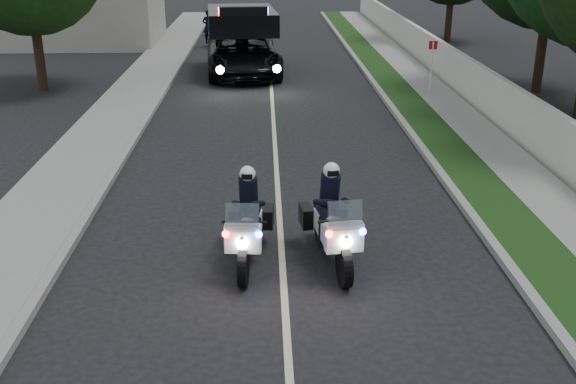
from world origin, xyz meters
The scene contains 18 objects.
ground centered at (0.00, 0.00, 0.00)m, with size 120.00×120.00×0.00m, color black.
curb_right centered at (4.10, 10.00, 0.07)m, with size 0.20×60.00×0.15m, color gray.
grass_verge centered at (4.80, 10.00, 0.08)m, with size 1.20×60.00×0.16m, color #193814.
sidewalk_right centered at (6.10, 10.00, 0.08)m, with size 1.40×60.00×0.16m, color gray.
property_wall centered at (7.10, 10.00, 0.75)m, with size 0.22×60.00×1.50m, color beige.
curb_left centered at (-4.10, 10.00, 0.07)m, with size 0.20×60.00×0.15m, color gray.
sidewalk_left centered at (-5.20, 10.00, 0.08)m, with size 2.00×60.00×0.16m, color gray.
lane_marking centered at (0.00, 10.00, 0.00)m, with size 0.12×50.00×0.01m, color #BFB78C.
police_moto_left centered at (-0.62, -0.44, 0.00)m, with size 0.75×2.15×1.83m, color silver, non-canonical shape.
police_moto_right centered at (0.91, -0.50, 0.00)m, with size 0.78×2.23×1.90m, color silver, non-canonical shape.
police_suv centered at (-1.18, 17.30, 0.00)m, with size 3.00×6.49×3.15m, color black.
bicycle centered at (-3.18, 24.71, 0.00)m, with size 0.53×1.52×0.80m, color black.
cyclist centered at (-3.18, 24.71, 0.00)m, with size 0.62×0.41×1.73m, color black.
sign_post centered at (6.00, 13.35, 0.00)m, with size 0.32×0.32×2.03m, color #B70D11, non-canonical shape.
tree_right_c centered at (10.13, 13.45, 0.00)m, with size 6.46×6.46×10.77m, color black, non-canonical shape.
tree_right_e centered at (9.92, 25.96, 0.00)m, with size 5.53×5.53×9.22m, color black, non-canonical shape.
tree_left_near centered at (-8.85, 14.48, 0.00)m, with size 5.78×5.78×9.63m, color #1A3F15, non-canonical shape.
tree_left_far centered at (-9.18, 29.41, 0.00)m, with size 5.97×5.97×9.96m, color #123310, non-canonical shape.
Camera 1 is at (-0.30, -11.73, 5.74)m, focal length 42.15 mm.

